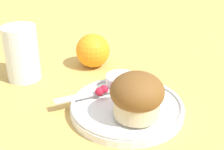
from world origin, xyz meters
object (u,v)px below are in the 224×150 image
muffin (138,95)px  butter_knife (101,92)px  juice_glass (22,53)px  orange_fruit (93,51)px

muffin → butter_knife: bearing=85.3°
muffin → juice_glass: bearing=97.6°
muffin → orange_fruit: (0.11, 0.22, -0.02)m
butter_knife → juice_glass: bearing=125.6°
butter_knife → juice_glass: size_ratio=1.47×
muffin → orange_fruit: bearing=64.1°
muffin → butter_knife: (0.01, 0.09, -0.03)m
butter_knife → juice_glass: juice_glass is taller
orange_fruit → juice_glass: bearing=155.9°
muffin → orange_fruit: size_ratio=1.14×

